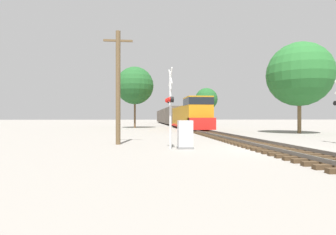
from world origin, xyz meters
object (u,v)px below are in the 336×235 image
Objects in this scene: tree_far_right at (299,74)px; utility_pole at (118,86)px; freight_train at (171,116)px; tree_deep_background at (206,99)px; tree_mid_background at (135,86)px; relay_cabinet at (185,135)px; crossing_signal_near at (170,103)px.

utility_pole is at bearing -152.07° from tree_far_right.
freight_train is at bearing 106.19° from tree_far_right.
utility_pole is 48.20m from tree_deep_background.
tree_mid_background is (-7.84, -17.19, 4.89)m from freight_train.
relay_cabinet is 5.44m from utility_pole.
freight_train is at bearing 65.48° from tree_mid_background.
freight_train is 19.51m from tree_mid_background.
freight_train is 46.23m from relay_cabinet.
crossing_signal_near is 4.18m from utility_pole.
crossing_signal_near is 49.90m from tree_deep_background.
relay_cabinet is at bearing 90.29° from crossing_signal_near.
crossing_signal_near is (-5.28, -46.08, 0.49)m from freight_train.
tree_deep_background is (-1.07, 35.48, -0.14)m from tree_far_right.
freight_train is 8.97× the size of utility_pole.
freight_train is 6.40× the size of tree_mid_background.
crossing_signal_near is 29.34m from tree_mid_background.
crossing_signal_near is 2.83× the size of relay_cabinet.
tree_mid_background reaches higher than utility_pole.
utility_pole is (-8.22, -43.37, 1.69)m from freight_train.
relay_cabinet is 0.15× the size of tree_mid_background.
relay_cabinet is 29.65m from tree_mid_background.
relay_cabinet is at bearing -34.87° from utility_pole.
tree_far_right is (15.09, 12.27, 3.78)m from crossing_signal_near.
freight_train is at bearing 84.48° from relay_cabinet.
utility_pole is 0.80× the size of tree_deep_background.
utility_pole is at bearing -100.74° from freight_train.
tree_deep_background reaches higher than freight_train.
relay_cabinet is 0.16× the size of tree_far_right.
tree_deep_background reaches higher than crossing_signal_near.
tree_far_right is 24.26m from tree_mid_background.
crossing_signal_near reaches higher than relay_cabinet.
utility_pole is at bearing -90.84° from tree_mid_background.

